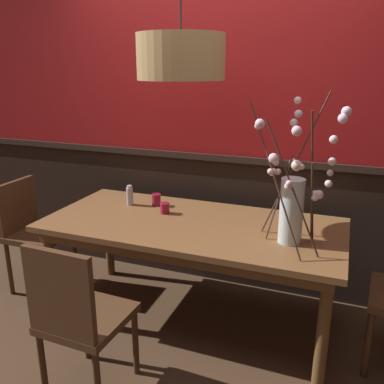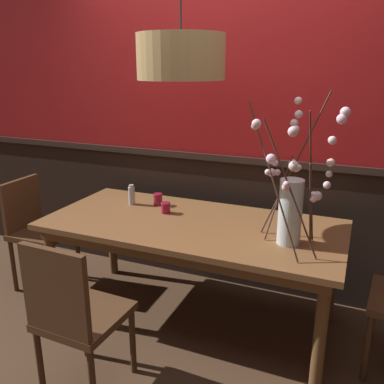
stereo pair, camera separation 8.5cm
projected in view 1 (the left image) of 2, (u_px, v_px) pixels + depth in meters
ground_plane at (192, 318)px, 2.99m from camera, size 24.00×24.00×0.00m
back_wall at (223, 102)px, 3.15m from camera, size 5.57×0.14×3.00m
dining_table at (192, 233)px, 2.80m from camera, size 2.00×0.92×0.74m
chair_head_west_end at (32, 228)px, 3.29m from camera, size 0.43×0.42×0.89m
chair_near_side_left at (78, 315)px, 2.14m from camera, size 0.42×0.45×0.93m
chair_far_side_right at (262, 216)px, 3.54m from camera, size 0.46×0.44×0.92m
chair_far_side_left at (202, 208)px, 3.72m from camera, size 0.48×0.44×0.95m
vase_with_blossoms at (293, 200)px, 2.38m from camera, size 0.53×0.66×0.88m
candle_holder_nearer_center at (165, 208)px, 2.94m from camera, size 0.07×0.07×0.08m
candle_holder_nearer_edge at (156, 200)px, 3.10m from camera, size 0.07×0.07×0.09m
condiment_bottle at (130, 196)px, 3.11m from camera, size 0.05×0.05×0.15m
pendant_lamp at (181, 57)px, 2.48m from camera, size 0.54×0.54×1.32m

